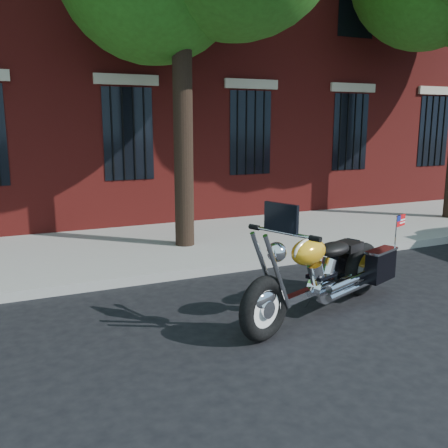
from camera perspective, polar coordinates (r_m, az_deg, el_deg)
name	(u,v)px	position (r m, az deg, el deg)	size (l,w,h in m)	color
ground	(223,305)	(6.90, -0.09, -9.24)	(120.00, 120.00, 0.00)	black
curb	(188,273)	(8.08, -4.13, -5.56)	(40.00, 0.16, 0.15)	gray
sidewalk	(155,247)	(9.81, -7.94, -2.59)	(40.00, 3.60, 0.15)	gray
motorcycle	(326,274)	(6.62, 11.62, -5.58)	(3.03, 1.55, 1.55)	black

